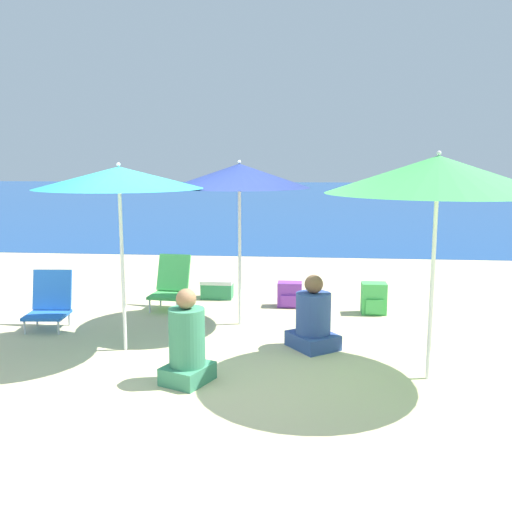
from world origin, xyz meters
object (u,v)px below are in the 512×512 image
(beach_umbrella_green, at_px, (438,175))
(backpack_purple, at_px, (290,295))
(water_bottle, at_px, (63,298))
(cooler_box, at_px, (217,289))
(backpack_green, at_px, (374,299))
(beach_umbrella_teal, at_px, (119,178))
(person_seated_far, at_px, (313,320))
(person_seated_near, at_px, (187,345))
(beach_umbrella_navy, at_px, (239,176))
(beach_chair_green, at_px, (171,284))
(beach_chair_blue, at_px, (50,302))

(beach_umbrella_green, height_order, backpack_purple, beach_umbrella_green)
(water_bottle, distance_m, cooler_box, 2.14)
(backpack_green, xyz_separation_m, water_bottle, (-4.22, -0.02, -0.09))
(beach_umbrella_teal, bearing_deg, person_seated_far, 7.36)
(beach_umbrella_green, bearing_deg, beach_umbrella_teal, 170.33)
(cooler_box, bearing_deg, beach_umbrella_teal, -104.12)
(backpack_purple, bearing_deg, person_seated_near, -106.23)
(beach_umbrella_teal, bearing_deg, cooler_box, 75.88)
(beach_umbrella_navy, bearing_deg, backpack_green, 21.09)
(beach_umbrella_teal, relative_size, person_seated_near, 2.26)
(beach_chair_green, xyz_separation_m, water_bottle, (-1.51, -0.05, -0.22))
(beach_umbrella_teal, xyz_separation_m, backpack_green, (2.77, 1.72, -1.61))
(person_seated_near, height_order, backpack_purple, person_seated_near)
(beach_umbrella_green, height_order, backpack_green, beach_umbrella_green)
(backpack_green, relative_size, water_bottle, 1.41)
(beach_chair_blue, bearing_deg, beach_umbrella_green, -21.23)
(beach_chair_green, bearing_deg, backpack_purple, 14.15)
(beach_umbrella_green, relative_size, backpack_purple, 6.10)
(beach_umbrella_teal, xyz_separation_m, beach_chair_blue, (-1.16, 0.72, -1.50))
(beach_umbrella_navy, bearing_deg, beach_umbrella_teal, -135.59)
(beach_chair_blue, xyz_separation_m, water_bottle, (-0.29, 0.98, -0.20))
(beach_umbrella_teal, distance_m, beach_chair_green, 2.29)
(beach_chair_blue, height_order, person_seated_near, person_seated_near)
(beach_umbrella_teal, height_order, person_seated_near, beach_umbrella_teal)
(person_seated_near, distance_m, backpack_purple, 2.92)
(beach_chair_green, height_order, water_bottle, beach_chair_green)
(beach_chair_blue, distance_m, water_bottle, 1.04)
(beach_umbrella_green, distance_m, backpack_green, 2.79)
(beach_chair_blue, xyz_separation_m, person_seated_far, (3.14, -0.47, -0.00))
(beach_chair_green, height_order, backpack_purple, beach_chair_green)
(beach_chair_green, xyz_separation_m, beach_chair_blue, (-1.23, -1.03, -0.02))
(beach_umbrella_navy, relative_size, backpack_green, 4.85)
(beach_chair_green, xyz_separation_m, person_seated_far, (1.91, -1.50, -0.02))
(person_seated_far, relative_size, backpack_purple, 2.35)
(beach_chair_blue, height_order, cooler_box, beach_chair_blue)
(beach_umbrella_green, bearing_deg, backpack_purple, 118.67)
(beach_chair_green, xyz_separation_m, backpack_purple, (1.60, 0.23, -0.17))
(backpack_green, bearing_deg, backpack_purple, 166.52)
(beach_umbrella_teal, xyz_separation_m, person_seated_far, (1.98, 0.26, -1.50))
(beach_chair_green, distance_m, backpack_green, 2.71)
(beach_umbrella_green, relative_size, beach_umbrella_navy, 1.04)
(cooler_box, bearing_deg, person_seated_far, -56.68)
(beach_umbrella_teal, relative_size, person_seated_far, 2.46)
(beach_umbrella_teal, relative_size, backpack_purple, 5.79)
(beach_chair_blue, distance_m, backpack_green, 4.06)
(beach_umbrella_navy, distance_m, water_bottle, 3.11)
(backpack_green, bearing_deg, beach_chair_blue, -165.81)
(beach_umbrella_green, xyz_separation_m, beach_umbrella_navy, (-1.94, 1.58, -0.06))
(beach_umbrella_green, distance_m, backpack_purple, 3.31)
(beach_umbrella_green, relative_size, water_bottle, 7.11)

